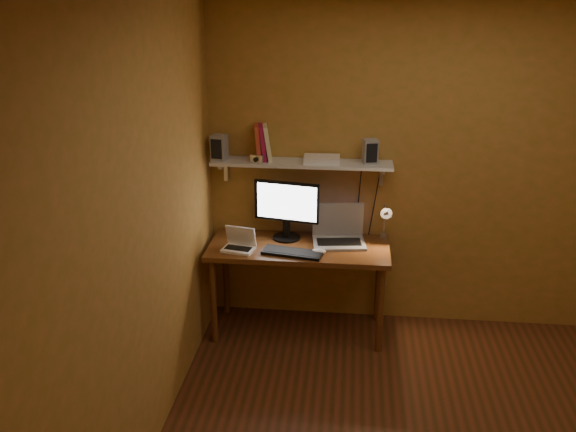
# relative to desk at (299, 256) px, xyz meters

# --- Properties ---
(room) EXTENTS (3.44, 3.24, 2.64)m
(room) POSITION_rel_desk_xyz_m (0.95, -1.28, 0.64)
(room) COLOR #5E2A18
(room) RESTS_ON ground
(desk) EXTENTS (1.40, 0.60, 0.75)m
(desk) POSITION_rel_desk_xyz_m (0.00, 0.00, 0.00)
(desk) COLOR brown
(desk) RESTS_ON ground
(wall_shelf) EXTENTS (1.40, 0.25, 0.21)m
(wall_shelf) POSITION_rel_desk_xyz_m (0.00, 0.19, 0.69)
(wall_shelf) COLOR silver
(wall_shelf) RESTS_ON room
(monitor) EXTENTS (0.52, 0.26, 0.47)m
(monitor) POSITION_rel_desk_xyz_m (-0.11, 0.14, 0.35)
(monitor) COLOR black
(monitor) RESTS_ON desk
(laptop) EXTENTS (0.43, 0.34, 0.30)m
(laptop) POSITION_rel_desk_xyz_m (0.30, 0.12, 0.16)
(laptop) COLOR gray
(laptop) RESTS_ON desk
(netbook) EXTENTS (0.26, 0.21, 0.18)m
(netbook) POSITION_rel_desk_xyz_m (-0.45, -0.12, 0.14)
(netbook) COLOR white
(netbook) RESTS_ON desk
(keyboard) EXTENTS (0.47, 0.23, 0.02)m
(keyboard) POSITION_rel_desk_xyz_m (-0.03, -0.17, 0.10)
(keyboard) COLOR black
(keyboard) RESTS_ON desk
(mouse) EXTENTS (0.11, 0.08, 0.04)m
(mouse) POSITION_rel_desk_xyz_m (0.16, -0.13, 0.10)
(mouse) COLOR white
(mouse) RESTS_ON desk
(desk_lamp) EXTENTS (0.09, 0.23, 0.38)m
(desk_lamp) POSITION_rel_desk_xyz_m (0.66, 0.13, 0.29)
(desk_lamp) COLOR silver
(desk_lamp) RESTS_ON desk
(speaker_left) EXTENTS (0.13, 0.13, 0.20)m
(speaker_left) POSITION_rel_desk_xyz_m (-0.64, 0.18, 0.81)
(speaker_left) COLOR gray
(speaker_left) RESTS_ON wall_shelf
(speaker_right) EXTENTS (0.12, 0.12, 0.19)m
(speaker_right) POSITION_rel_desk_xyz_m (0.52, 0.20, 0.80)
(speaker_right) COLOR gray
(speaker_right) RESTS_ON wall_shelf
(books) EXTENTS (0.17, 0.19, 0.27)m
(books) POSITION_rel_desk_xyz_m (-0.31, 0.22, 0.85)
(books) COLOR #BD3D28
(books) RESTS_ON wall_shelf
(shelf_camera) EXTENTS (0.11, 0.06, 0.06)m
(shelf_camera) POSITION_rel_desk_xyz_m (-0.34, 0.12, 0.74)
(shelf_camera) COLOR silver
(shelf_camera) RESTS_ON wall_shelf
(router) EXTENTS (0.28, 0.19, 0.05)m
(router) POSITION_rel_desk_xyz_m (0.16, 0.19, 0.73)
(router) COLOR white
(router) RESTS_ON wall_shelf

